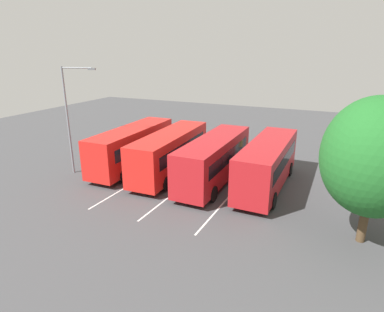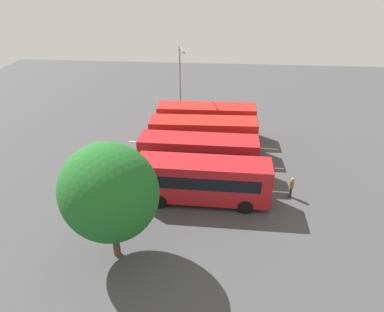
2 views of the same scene
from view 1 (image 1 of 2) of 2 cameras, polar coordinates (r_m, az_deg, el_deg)
ground_plane at (r=25.70m, az=0.18°, el=-3.97°), size 72.31×72.31×0.00m
bus_far_left at (r=24.06m, az=13.13°, el=-1.18°), size 9.95×2.80×3.46m
bus_center_left at (r=24.44m, az=3.94°, el=-0.43°), size 9.94×2.77×3.46m
bus_center_right at (r=26.08m, az=-3.84°, el=0.77°), size 9.97×2.86×3.46m
bus_far_right at (r=28.03m, az=-10.39°, el=1.74°), size 9.94×2.75×3.46m
pedestrian at (r=30.82m, az=13.55°, el=1.32°), size 0.36×0.36×1.74m
street_lamp at (r=27.32m, az=-20.64°, el=6.89°), size 0.93×2.66×8.51m
depot_tree at (r=18.15m, az=29.53°, el=-0.19°), size 5.71×5.14×7.69m
lane_stripe_outer_left at (r=24.54m, az=8.15°, el=-5.25°), size 15.09×0.59×0.01m
lane_stripe_inner_left at (r=25.70m, az=0.18°, el=-3.96°), size 15.09×0.59×0.01m
lane_stripe_inner_right at (r=27.31m, az=-6.96°, el=-2.74°), size 15.09×0.59×0.01m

